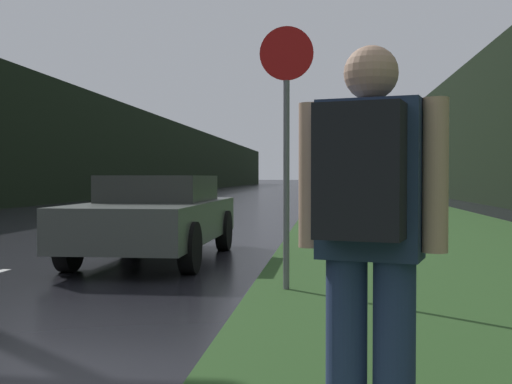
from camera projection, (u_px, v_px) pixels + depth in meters
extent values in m
cube|color=#2D5123|center=(364.00, 198.00, 38.64)|extent=(6.00, 240.00, 0.02)
cube|color=silver|center=(130.00, 234.00, 14.31)|extent=(0.12, 3.00, 0.01)
cube|color=silver|center=(195.00, 215.00, 21.26)|extent=(0.12, 3.00, 0.01)
cube|color=silver|center=(228.00, 206.00, 28.22)|extent=(0.12, 3.00, 0.01)
cube|color=black|center=(150.00, 155.00, 50.30)|extent=(2.00, 140.00, 6.00)
cube|color=black|center=(438.00, 146.00, 47.82)|extent=(2.00, 140.00, 7.22)
cylinder|color=slate|center=(286.00, 186.00, 7.16)|extent=(0.07, 0.07, 2.35)
cylinder|color=#B71414|center=(287.00, 53.00, 7.12)|extent=(0.60, 0.02, 0.60)
cylinder|color=navy|center=(346.00, 365.00, 2.77)|extent=(0.18, 0.18, 0.93)
cylinder|color=navy|center=(394.00, 370.00, 2.69)|extent=(0.18, 0.18, 0.93)
cube|color=navy|center=(371.00, 180.00, 2.71)|extent=(0.48, 0.35, 0.67)
sphere|color=tan|center=(371.00, 73.00, 2.70)|extent=(0.23, 0.23, 0.23)
cylinder|color=tan|center=(310.00, 175.00, 2.81)|extent=(0.10, 0.10, 0.63)
cylinder|color=tan|center=(435.00, 175.00, 2.61)|extent=(0.10, 0.10, 0.63)
cube|color=black|center=(359.00, 171.00, 2.52)|extent=(0.38, 0.27, 0.54)
cube|color=#4C514C|center=(156.00, 221.00, 9.90)|extent=(1.75, 4.46, 0.59)
cube|color=#2D302D|center=(160.00, 188.00, 10.11)|extent=(1.49, 2.01, 0.40)
cylinder|color=black|center=(190.00, 248.00, 8.44)|extent=(0.20, 0.69, 0.69)
cylinder|color=black|center=(69.00, 246.00, 8.63)|extent=(0.20, 0.69, 0.69)
cylinder|color=black|center=(224.00, 230.00, 11.19)|extent=(0.20, 0.69, 0.69)
cylinder|color=black|center=(131.00, 229.00, 11.37)|extent=(0.20, 0.69, 0.69)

